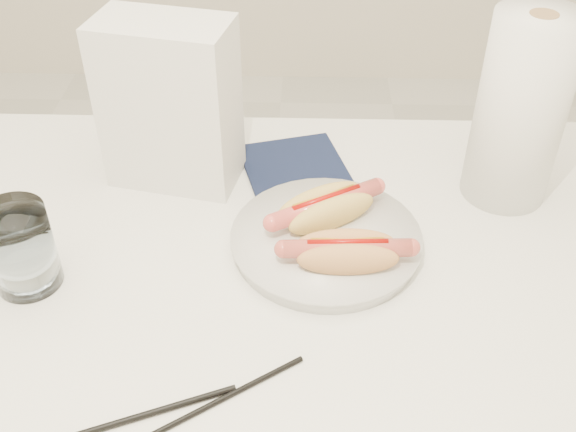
{
  "coord_description": "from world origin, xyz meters",
  "views": [
    {
      "loc": [
        0.1,
        -0.62,
        1.36
      ],
      "look_at": [
        0.08,
        0.04,
        0.82
      ],
      "focal_mm": 42.47,
      "sensor_mm": 36.0,
      "label": 1
    }
  ],
  "objects_px": {
    "napkin_box": "(170,104)",
    "table": "(228,311)",
    "hotdog_left": "(326,208)",
    "paper_towel_roll": "(521,111)",
    "plate": "(326,242)",
    "hotdog_right": "(347,252)",
    "water_glass": "(20,248)"
  },
  "relations": [
    {
      "from": "plate",
      "to": "paper_towel_roll",
      "type": "relative_size",
      "value": 0.89
    },
    {
      "from": "napkin_box",
      "to": "plate",
      "type": "bearing_deg",
      "value": -23.64
    },
    {
      "from": "hotdog_left",
      "to": "hotdog_right",
      "type": "xyz_separation_m",
      "value": [
        0.02,
        -0.09,
        -0.0
      ]
    },
    {
      "from": "table",
      "to": "hotdog_left",
      "type": "distance_m",
      "value": 0.19
    },
    {
      "from": "table",
      "to": "paper_towel_roll",
      "type": "xyz_separation_m",
      "value": [
        0.39,
        0.2,
        0.2
      ]
    },
    {
      "from": "hotdog_right",
      "to": "water_glass",
      "type": "height_order",
      "value": "water_glass"
    },
    {
      "from": "plate",
      "to": "water_glass",
      "type": "bearing_deg",
      "value": -168.68
    },
    {
      "from": "water_glass",
      "to": "paper_towel_roll",
      "type": "xyz_separation_m",
      "value": [
        0.64,
        0.21,
        0.08
      ]
    },
    {
      "from": "napkin_box",
      "to": "table",
      "type": "bearing_deg",
      "value": -54.96
    },
    {
      "from": "hotdog_left",
      "to": "hotdog_right",
      "type": "height_order",
      "value": "hotdog_left"
    },
    {
      "from": "water_glass",
      "to": "hotdog_right",
      "type": "bearing_deg",
      "value": 3.11
    },
    {
      "from": "water_glass",
      "to": "plate",
      "type": "bearing_deg",
      "value": 11.32
    },
    {
      "from": "napkin_box",
      "to": "water_glass",
      "type": "bearing_deg",
      "value": -110.43
    },
    {
      "from": "plate",
      "to": "hotdog_right",
      "type": "xyz_separation_m",
      "value": [
        0.02,
        -0.05,
        0.03
      ]
    },
    {
      "from": "table",
      "to": "hotdog_right",
      "type": "bearing_deg",
      "value": 3.96
    },
    {
      "from": "water_glass",
      "to": "paper_towel_roll",
      "type": "height_order",
      "value": "paper_towel_roll"
    },
    {
      "from": "table",
      "to": "paper_towel_roll",
      "type": "relative_size",
      "value": 4.39
    },
    {
      "from": "hotdog_left",
      "to": "paper_towel_roll",
      "type": "bearing_deg",
      "value": -9.71
    },
    {
      "from": "table",
      "to": "hotdog_right",
      "type": "height_order",
      "value": "hotdog_right"
    },
    {
      "from": "hotdog_left",
      "to": "water_glass",
      "type": "bearing_deg",
      "value": 165.54
    },
    {
      "from": "table",
      "to": "water_glass",
      "type": "xyz_separation_m",
      "value": [
        -0.25,
        -0.01,
        0.12
      ]
    },
    {
      "from": "table",
      "to": "napkin_box",
      "type": "distance_m",
      "value": 0.31
    },
    {
      "from": "water_glass",
      "to": "paper_towel_roll",
      "type": "bearing_deg",
      "value": 18.22
    },
    {
      "from": "napkin_box",
      "to": "paper_towel_roll",
      "type": "relative_size",
      "value": 0.91
    },
    {
      "from": "hotdog_left",
      "to": "napkin_box",
      "type": "relative_size",
      "value": 0.62
    },
    {
      "from": "table",
      "to": "napkin_box",
      "type": "bearing_deg",
      "value": 112.85
    },
    {
      "from": "plate",
      "to": "paper_towel_roll",
      "type": "bearing_deg",
      "value": 27.15
    },
    {
      "from": "plate",
      "to": "hotdog_left",
      "type": "height_order",
      "value": "hotdog_left"
    },
    {
      "from": "hotdog_left",
      "to": "paper_towel_roll",
      "type": "relative_size",
      "value": 0.56
    },
    {
      "from": "plate",
      "to": "hotdog_right",
      "type": "bearing_deg",
      "value": -65.34
    },
    {
      "from": "table",
      "to": "plate",
      "type": "distance_m",
      "value": 0.16
    },
    {
      "from": "hotdog_left",
      "to": "paper_towel_roll",
      "type": "distance_m",
      "value": 0.3
    }
  ]
}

